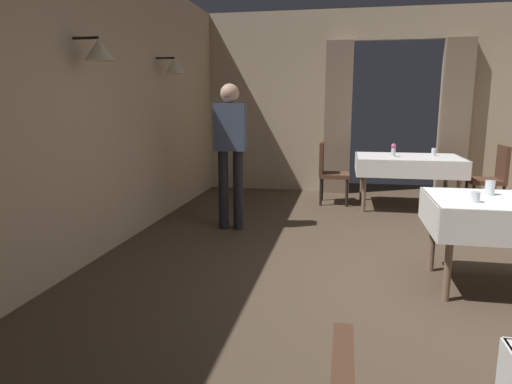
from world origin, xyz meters
The scene contains 11 objects.
ground centered at (0.00, 0.00, 0.00)m, with size 10.08×10.08×0.00m, color #4C3D2D.
wall_left centered at (-3.20, 0.00, 1.51)m, with size 0.49×8.40×3.00m.
wall_back centered at (0.00, 4.18, 1.51)m, with size 6.40×0.27×3.00m.
dining_table_far centered at (0.11, 3.07, 0.67)m, with size 1.47×1.05×0.75m.
chair_far_left centered at (-1.01, 3.15, 0.52)m, with size 0.44×0.44×0.93m.
chair_far_right centered at (1.23, 3.01, 0.52)m, with size 0.44×0.44×0.93m.
glass_mid_b centered at (0.20, -0.08, 0.79)m, with size 0.07×0.07×0.08m, color silver.
glass_mid_d centered at (0.39, 0.25, 0.81)m, with size 0.08×0.08×0.12m, color silver.
flower_vase_far centered at (-0.11, 3.00, 0.85)m, with size 0.07×0.07×0.19m.
glass_far_b centered at (0.47, 3.17, 0.81)m, with size 0.07×0.07×0.12m, color silver.
person_waiter_by_doorway centered at (-2.11, 1.46, 1.02)m, with size 0.37×0.24×1.72m.
Camera 1 is at (-0.80, -3.76, 1.49)m, focal length 32.10 mm.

